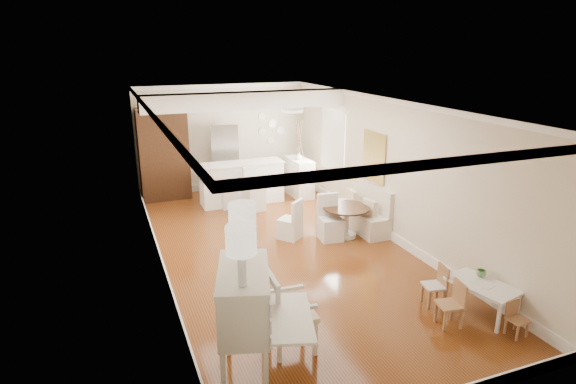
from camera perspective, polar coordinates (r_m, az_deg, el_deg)
room at (r=8.95m, az=-1.21°, el=5.52°), size 9.00×9.04×2.82m
secretary_bureau at (r=5.68m, az=-5.16°, el=-15.62°), size 1.40×1.41×1.43m
gustavian_armchair at (r=6.29m, az=0.42°, el=-13.98°), size 0.65×0.65×1.06m
kids_table at (r=7.68m, az=21.90°, el=-11.68°), size 0.79×1.07×0.48m
kids_chair_a at (r=7.20m, az=18.61°, el=-12.48°), size 0.37×0.37×0.66m
kids_chair_b at (r=7.68m, az=16.94°, el=-10.52°), size 0.36×0.36×0.63m
kids_chair_c at (r=7.35m, az=25.57°, el=-13.44°), size 0.26×0.26×0.50m
banquette at (r=10.31m, az=8.74°, el=-1.71°), size 0.52×1.60×0.98m
dining_table at (r=9.86m, az=6.88°, el=-3.54°), size 1.24×1.24×0.64m
slip_chair_near at (r=9.65m, az=5.07°, el=-3.09°), size 0.47×0.49×0.92m
slip_chair_far at (r=9.69m, az=0.22°, el=-3.21°), size 0.56×0.57×0.83m
breakfast_counter at (r=11.89m, az=-5.50°, el=1.09°), size 2.05×0.65×1.03m
bar_stool_left at (r=11.60m, az=-7.19°, el=0.29°), size 0.42×0.42×0.91m
bar_stool_right at (r=11.33m, az=-4.01°, el=0.30°), size 0.47×0.47×1.03m
pantry_cabinet at (r=12.45m, az=-14.53°, el=4.36°), size 1.20×0.60×2.30m
fridge at (r=12.83m, az=-5.98°, el=4.04°), size 0.75×0.65×1.80m
sideboard at (r=12.46m, az=1.30°, el=1.77°), size 0.48×1.03×0.97m
pencil_cup at (r=7.76m, az=21.93°, el=-8.95°), size 0.16×0.16×0.11m
branch_vase at (r=12.26m, az=1.29°, el=4.29°), size 0.20×0.20×0.18m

